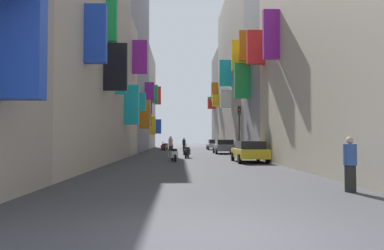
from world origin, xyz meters
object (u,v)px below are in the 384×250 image
at_px(parked_car_grey, 224,146).
at_px(pedestrian_near_left, 171,146).
at_px(parked_car_yellow, 250,151).
at_px(scooter_green, 165,146).
at_px(scooter_black, 187,152).
at_px(parked_car_silver, 214,144).
at_px(scooter_red, 163,147).
at_px(pedestrian_crossing, 184,145).
at_px(traffic_light_near_corner, 239,122).
at_px(scooter_white, 174,154).
at_px(pedestrian_near_right, 350,165).

bearing_deg(parked_car_grey, pedestrian_near_left, -147.59).
xyz_separation_m(parked_car_yellow, scooter_green, (-6.49, 27.19, -0.27)).
bearing_deg(scooter_black, parked_car_silver, 78.94).
bearing_deg(scooter_red, scooter_green, 88.89).
height_order(scooter_green, pedestrian_crossing, pedestrian_crossing).
distance_m(scooter_red, scooter_green, 4.13).
distance_m(scooter_black, traffic_light_near_corner, 6.34).
relative_size(parked_car_yellow, scooter_red, 2.49).
relative_size(scooter_white, pedestrian_near_left, 1.02).
bearing_deg(pedestrian_near_left, pedestrian_near_right, -76.24).
height_order(scooter_white, pedestrian_crossing, pedestrian_crossing).
bearing_deg(traffic_light_near_corner, pedestrian_near_right, -90.95).
xyz_separation_m(parked_car_silver, parked_car_grey, (-0.18, -12.91, 0.02)).
bearing_deg(scooter_white, scooter_red, 94.25).
xyz_separation_m(parked_car_silver, scooter_red, (-6.71, -3.40, -0.27)).
height_order(scooter_red, scooter_green, same).
bearing_deg(scooter_white, pedestrian_near_right, -69.87).
bearing_deg(scooter_black, pedestrian_crossing, 90.17).
xyz_separation_m(parked_car_grey, scooter_white, (-4.91, -12.37, -0.29)).
bearing_deg(traffic_light_near_corner, parked_car_silver, 92.03).
distance_m(parked_car_grey, scooter_green, 15.08).
height_order(scooter_green, traffic_light_near_corner, traffic_light_near_corner).
distance_m(scooter_green, scooter_black, 21.85).
bearing_deg(parked_car_grey, traffic_light_near_corner, -80.30).
bearing_deg(parked_car_silver, traffic_light_near_corner, -87.97).
relative_size(scooter_red, scooter_green, 0.99).
xyz_separation_m(pedestrian_near_left, traffic_light_near_corner, (6.14, -1.31, 2.12)).
relative_size(scooter_white, pedestrian_crossing, 1.11).
bearing_deg(scooter_red, traffic_light_near_corner, -62.68).
bearing_deg(scooter_white, traffic_light_near_corner, 53.35).
distance_m(parked_car_grey, scooter_black, 8.98).
relative_size(scooter_red, pedestrian_near_right, 1.11).
xyz_separation_m(scooter_white, pedestrian_crossing, (0.94, 19.41, 0.34)).
bearing_deg(scooter_red, parked_car_grey, -55.50).
relative_size(parked_car_yellow, pedestrian_crossing, 2.73).
bearing_deg(pedestrian_near_left, scooter_white, -87.29).
distance_m(parked_car_silver, scooter_red, 7.53).
height_order(scooter_green, scooter_white, same).
bearing_deg(scooter_black, scooter_white, -102.91).
bearing_deg(scooter_red, parked_car_silver, 26.87).
distance_m(parked_car_silver, pedestrian_near_right, 39.85).
height_order(parked_car_grey, pedestrian_near_right, pedestrian_near_right).
bearing_deg(scooter_black, parked_car_yellow, -54.21).
relative_size(parked_car_yellow, pedestrian_near_left, 2.51).
height_order(scooter_red, scooter_black, same).
bearing_deg(pedestrian_crossing, traffic_light_near_corner, -67.87).
bearing_deg(scooter_green, scooter_red, -91.11).
bearing_deg(scooter_green, pedestrian_crossing, -69.35).
bearing_deg(scooter_black, parked_car_grey, 64.08).
distance_m(scooter_red, scooter_black, 17.77).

